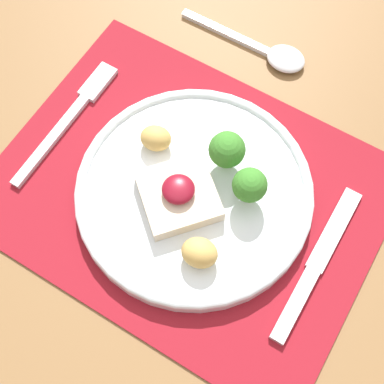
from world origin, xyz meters
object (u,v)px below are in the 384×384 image
object	(u,v)px
fork	(72,114)
knife	(312,273)
spoon	(272,53)
dinner_plate	(193,194)

from	to	relation	value
fork	knife	xyz separation A→B (m)	(0.34, -0.03, 0.00)
fork	knife	bearing A→B (deg)	-3.84
knife	spoon	size ratio (longest dim) A/B	1.09
knife	fork	bearing A→B (deg)	174.15
dinner_plate	spoon	bearing A→B (deg)	94.43
dinner_plate	fork	size ratio (longest dim) A/B	1.38
fork	knife	distance (m)	0.34
fork	knife	size ratio (longest dim) A/B	1.00
knife	dinner_plate	bearing A→B (deg)	175.48
fork	dinner_plate	bearing A→B (deg)	-4.94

